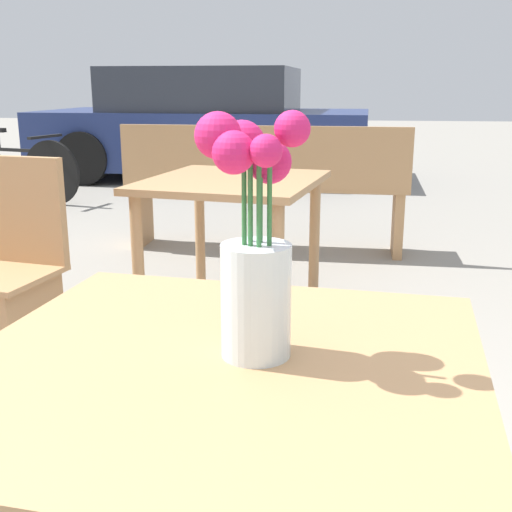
{
  "coord_description": "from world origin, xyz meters",
  "views": [
    {
      "loc": [
        0.17,
        -0.85,
        1.1
      ],
      "look_at": [
        0.05,
        0.02,
        0.87
      ],
      "focal_mm": 45.0,
      "sensor_mm": 36.0,
      "label": 1
    }
  ],
  "objects": [
    {
      "name": "bicycle",
      "position": [
        -2.93,
        4.94,
        0.32
      ],
      "size": [
        1.45,
        0.51,
        0.7
      ],
      "color": "black",
      "rests_on": "ground_plane"
    },
    {
      "name": "table_front",
      "position": [
        0.0,
        -0.0,
        0.6
      ],
      "size": [
        0.83,
        0.82,
        0.72
      ],
      "color": "tan",
      "rests_on": "ground_plane"
    },
    {
      "name": "table_back",
      "position": [
        -0.3,
        1.89,
        0.59
      ],
      "size": [
        0.84,
        0.91,
        0.71
      ],
      "color": "tan",
      "rests_on": "ground_plane"
    },
    {
      "name": "bench_middle",
      "position": [
        -0.33,
        3.34,
        0.47
      ],
      "size": [
        1.9,
        0.41,
        0.85
      ],
      "color": "tan",
      "rests_on": "ground_plane"
    },
    {
      "name": "parked_car",
      "position": [
        -1.47,
        6.86,
        0.61
      ],
      "size": [
        3.93,
        1.98,
        1.29
      ],
      "color": "navy",
      "rests_on": "ground_plane"
    },
    {
      "name": "flower_vase",
      "position": [
        0.05,
        0.03,
        0.87
      ],
      "size": [
        0.15,
        0.14,
        0.36
      ],
      "color": "silver",
      "rests_on": "table_front"
    }
  ]
}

